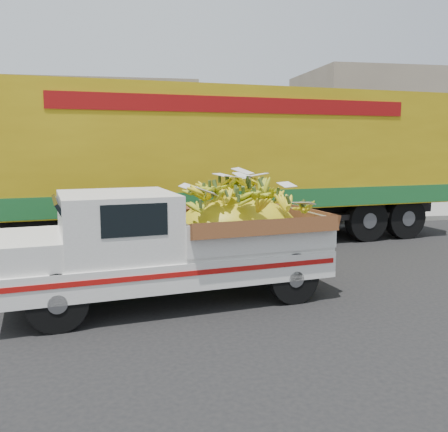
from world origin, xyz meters
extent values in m
plane|color=black|center=(0.00, 0.00, 0.00)|extent=(100.00, 100.00, 0.00)
cube|color=gray|center=(0.00, 6.94, 0.07)|extent=(60.00, 0.25, 0.15)
cube|color=gray|center=(0.00, 9.04, 0.07)|extent=(60.00, 4.00, 0.14)
cube|color=gray|center=(14.00, 15.94, 3.00)|extent=(14.00, 6.00, 6.00)
cylinder|color=black|center=(-2.82, -1.07, 0.41)|extent=(0.84, 0.36, 0.81)
cylinder|color=black|center=(-3.08, 0.47, 0.41)|extent=(0.84, 0.36, 0.81)
cylinder|color=black|center=(0.65, -0.50, 0.41)|extent=(0.84, 0.36, 0.81)
cylinder|color=black|center=(0.40, 1.04, 0.41)|extent=(0.84, 0.36, 0.81)
cube|color=white|center=(-1.26, -0.02, 0.59)|extent=(5.24, 2.60, 0.42)
cube|color=#A50F0C|center=(-1.12, -0.92, 0.66)|extent=(4.85, 0.80, 0.07)
cube|color=white|center=(-3.29, -0.35, 0.99)|extent=(1.17, 1.83, 0.38)
cube|color=white|center=(-2.03, -0.15, 1.28)|extent=(1.91, 1.99, 0.96)
cube|color=black|center=(-1.78, -0.99, 1.46)|extent=(0.90, 0.16, 0.45)
cube|color=white|center=(0.00, 0.19, 1.07)|extent=(2.72, 2.19, 0.54)
ellipsoid|color=yellow|center=(-0.11, 0.17, 0.96)|extent=(2.43, 1.79, 1.37)
cylinder|color=black|center=(5.36, 4.16, 0.55)|extent=(1.13, 0.47, 1.10)
cylinder|color=black|center=(5.08, 6.14, 0.55)|extent=(1.13, 0.47, 1.10)
cylinder|color=black|center=(4.17, 3.99, 0.55)|extent=(1.13, 0.47, 1.10)
cylinder|color=black|center=(3.89, 5.97, 0.55)|extent=(1.13, 0.47, 1.10)
cylinder|color=black|center=(-3.75, 2.88, 0.55)|extent=(1.13, 0.47, 1.10)
cylinder|color=black|center=(-4.03, 4.86, 0.55)|extent=(1.13, 0.47, 1.10)
cube|color=black|center=(0.57, 4.49, 0.78)|extent=(12.02, 2.66, 0.36)
cube|color=gold|center=(0.57, 4.49, 2.38)|extent=(11.99, 4.11, 2.84)
cube|color=#1B612A|center=(0.57, 4.49, 1.21)|extent=(12.06, 4.14, 0.45)
cube|color=maroon|center=(0.74, 3.25, 3.35)|extent=(8.32, 1.19, 0.35)
camera|label=1|loc=(-1.88, -7.76, 2.48)|focal=40.00mm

